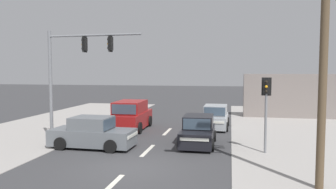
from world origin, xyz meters
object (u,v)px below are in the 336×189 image
Objects in this scene: hatchback_oncoming_near at (198,132)px; hatchback_oncoming_mid at (215,118)px; pedestal_signal_right_kerb at (266,102)px; sedan_receding_far at (93,134)px; utility_pole_foreground_right at (320,29)px; traffic_signal_mast at (72,65)px; suv_kerbside_parked at (131,116)px.

hatchback_oncoming_mid is at bearing 82.94° from hatchback_oncoming_near.
pedestal_signal_right_kerb is 8.61m from sedan_receding_far.
pedestal_signal_right_kerb is 7.16m from hatchback_oncoming_mid.
utility_pole_foreground_right is at bearing -23.18° from sedan_receding_far.
hatchback_oncoming_near is 5.32m from hatchback_oncoming_mid.
traffic_signal_mast is (-11.06, 4.96, -1.03)m from utility_pole_foreground_right.
utility_pole_foreground_right reaches higher than hatchback_oncoming_mid.
traffic_signal_mast reaches higher than hatchback_oncoming_near.
utility_pole_foreground_right reaches higher than hatchback_oncoming_near.
pedestal_signal_right_kerb is 9.49m from suv_kerbside_parked.
sedan_receding_far is (-8.43, -0.43, -1.71)m from pedestal_signal_right_kerb.
pedestal_signal_right_kerb reaches higher than hatchback_oncoming_mid.
utility_pole_foreground_right reaches higher than traffic_signal_mast.
pedestal_signal_right_kerb reaches higher than sedan_receding_far.
traffic_signal_mast is at bearing -173.85° from hatchback_oncoming_near.
suv_kerbside_parked is at bearing 85.79° from sedan_receding_far.
pedestal_signal_right_kerb is (9.94, -0.44, -1.73)m from traffic_signal_mast.
pedestal_signal_right_kerb is at bearing 2.91° from sedan_receding_far.
pedestal_signal_right_kerb is 3.87m from hatchback_oncoming_near.
hatchback_oncoming_mid is (5.82, 6.87, -0.00)m from sedan_receding_far.
hatchback_oncoming_near is (-3.27, 1.16, -1.71)m from pedestal_signal_right_kerb.
pedestal_signal_right_kerb is at bearing -2.56° from traffic_signal_mast.
traffic_signal_mast reaches higher than suv_kerbside_parked.
utility_pole_foreground_right is 2.71× the size of pedestal_signal_right_kerb.
traffic_signal_mast is 7.54m from hatchback_oncoming_near.
hatchback_oncoming_mid is at bearing 108.82° from utility_pole_foreground_right.
sedan_receding_far is at bearing 156.82° from utility_pole_foreground_right.
sedan_receding_far is (-5.16, -1.59, 0.00)m from hatchback_oncoming_near.
hatchback_oncoming_near is at bearing 17.13° from sedan_receding_far.
traffic_signal_mast is 1.31× the size of suv_kerbside_parked.
suv_kerbside_parked is (1.89, 4.35, -3.26)m from traffic_signal_mast.
hatchback_oncoming_near is 0.99× the size of hatchback_oncoming_mid.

